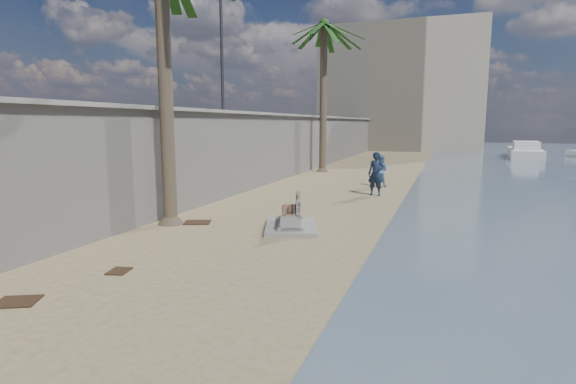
# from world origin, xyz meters

# --- Properties ---
(ground_plane) EXTENTS (140.00, 140.00, 0.00)m
(ground_plane) POSITION_xyz_m (0.00, 0.00, 0.00)
(ground_plane) COLOR #97825C
(seawall) EXTENTS (0.45, 70.00, 3.50)m
(seawall) POSITION_xyz_m (-5.20, 20.00, 1.75)
(seawall) COLOR gray
(seawall) RESTS_ON ground_plane
(wall_cap) EXTENTS (0.80, 70.00, 0.12)m
(wall_cap) POSITION_xyz_m (-5.20, 20.00, 3.55)
(wall_cap) COLOR gray
(wall_cap) RESTS_ON seawall
(end_building) EXTENTS (18.00, 12.00, 14.00)m
(end_building) POSITION_xyz_m (-2.00, 52.00, 7.00)
(end_building) COLOR #B7AA93
(end_building) RESTS_ON ground_plane
(bench_far) EXTENTS (2.11, 2.54, 0.91)m
(bench_far) POSITION_xyz_m (-0.65, 7.68, 0.40)
(bench_far) COLOR gray
(bench_far) RESTS_ON ground_plane
(palm_back) EXTENTS (5.00, 5.00, 10.05)m
(palm_back) POSITION_xyz_m (-4.00, 23.36, 8.98)
(palm_back) COLOR brown
(palm_back) RESTS_ON ground_plane
(streetlight) EXTENTS (0.28, 0.28, 5.12)m
(streetlight) POSITION_xyz_m (-5.10, 12.00, 6.64)
(streetlight) COLOR #2D2D33
(streetlight) RESTS_ON wall_cap
(person_a) EXTENTS (0.85, 0.63, 2.16)m
(person_a) POSITION_xyz_m (0.74, 14.71, 1.08)
(person_a) COLOR #131F36
(person_a) RESTS_ON ground_plane
(person_b) EXTENTS (0.87, 0.70, 1.73)m
(person_b) POSITION_xyz_m (0.50, 17.66, 0.86)
(person_b) COLOR #4E75A2
(person_b) RESTS_ON ground_plane
(yacht_far) EXTENTS (3.22, 9.32, 1.50)m
(yacht_far) POSITION_xyz_m (10.14, 41.46, 0.35)
(yacht_far) COLOR silver
(yacht_far) RESTS_ON bay_water
(debris_b) EXTENTS (0.85, 0.79, 0.03)m
(debris_b) POSITION_xyz_m (-3.29, 0.85, 0.01)
(debris_b) COLOR #382616
(debris_b) RESTS_ON ground_plane
(debris_c) EXTENTS (0.98, 0.89, 0.03)m
(debris_c) POSITION_xyz_m (-3.67, 7.43, 0.01)
(debris_c) COLOR #382616
(debris_c) RESTS_ON ground_plane
(debris_d) EXTENTS (0.50, 0.57, 0.03)m
(debris_d) POSITION_xyz_m (-2.75, 2.78, 0.01)
(debris_d) COLOR #382616
(debris_d) RESTS_ON ground_plane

